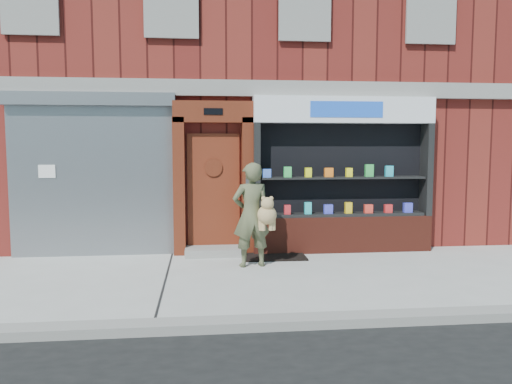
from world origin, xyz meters
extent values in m
plane|color=#9E9E99|center=(0.00, 0.00, 0.00)|extent=(80.00, 80.00, 0.00)
cube|color=gray|center=(0.00, -2.15, 0.06)|extent=(60.00, 0.30, 0.12)
cube|color=maroon|center=(0.00, 6.00, 4.00)|extent=(12.00, 8.00, 8.00)
cube|color=gray|center=(0.00, 1.92, 3.15)|extent=(12.00, 0.16, 0.30)
cube|color=black|center=(1.00, 1.97, 4.80)|extent=(0.90, 0.06, 1.40)
cube|color=gray|center=(1.00, 1.93, 4.80)|extent=(1.00, 0.06, 1.50)
cube|color=black|center=(3.50, 1.97, 4.80)|extent=(0.90, 0.06, 1.40)
cube|color=gray|center=(3.50, 1.93, 4.80)|extent=(1.00, 0.06, 1.50)
cube|color=gray|center=(-3.00, 1.94, 1.40)|extent=(3.00, 0.10, 2.80)
cube|color=slate|center=(-3.00, 1.88, 2.92)|extent=(3.10, 0.30, 0.24)
cube|color=white|center=(-3.80, 1.88, 1.60)|extent=(0.30, 0.01, 0.24)
cube|color=#501B0D|center=(-1.40, 1.86, 1.30)|extent=(0.22, 0.28, 2.60)
cube|color=#501B0D|center=(-0.10, 1.86, 1.30)|extent=(0.22, 0.28, 2.60)
cube|color=#501B0D|center=(-0.75, 1.86, 2.70)|extent=(1.50, 0.28, 0.40)
cube|color=black|center=(-0.75, 1.71, 2.70)|extent=(0.35, 0.01, 0.12)
cube|color=#602211|center=(-0.75, 1.97, 1.20)|extent=(1.00, 0.06, 2.20)
cylinder|color=black|center=(-0.75, 1.93, 1.65)|extent=(0.28, 0.02, 0.28)
cylinder|color=#501B0D|center=(-0.75, 1.92, 1.65)|extent=(0.34, 0.02, 0.34)
cube|color=gray|center=(-0.75, 1.70, 0.07)|extent=(1.10, 0.55, 0.15)
cube|color=slate|center=(-0.10, 1.71, 1.40)|extent=(0.10, 0.02, 0.18)
cube|color=maroon|center=(1.75, 1.80, 0.35)|extent=(3.50, 0.40, 0.70)
cube|color=black|center=(0.06, 1.80, 1.60)|extent=(0.12, 0.40, 1.80)
cube|color=black|center=(3.44, 1.80, 1.60)|extent=(0.12, 0.40, 1.80)
cube|color=black|center=(1.75, 1.99, 1.60)|extent=(3.30, 0.03, 1.80)
cube|color=black|center=(1.75, 1.80, 0.73)|extent=(3.20, 0.36, 0.06)
cube|color=black|center=(1.75, 1.80, 1.45)|extent=(3.20, 0.36, 0.04)
cube|color=white|center=(1.75, 1.80, 2.75)|extent=(3.50, 0.40, 0.50)
cube|color=blue|center=(1.75, 1.59, 2.75)|extent=(1.40, 0.01, 0.30)
cube|color=red|center=(0.25, 1.72, 0.86)|extent=(0.13, 0.09, 0.21)
cube|color=red|center=(0.65, 1.72, 0.85)|extent=(0.12, 0.09, 0.18)
cube|color=#26B6BE|center=(1.05, 1.72, 0.87)|extent=(0.13, 0.09, 0.23)
cube|color=#3E44D4|center=(1.45, 1.72, 0.85)|extent=(0.17, 0.09, 0.18)
cube|color=yellow|center=(1.85, 1.72, 0.87)|extent=(0.13, 0.09, 0.22)
cube|color=red|center=(2.25, 1.72, 0.84)|extent=(0.16, 0.09, 0.17)
cube|color=red|center=(2.65, 1.72, 0.84)|extent=(0.15, 0.09, 0.16)
cube|color=#3D42D1|center=(3.05, 1.72, 0.85)|extent=(0.17, 0.09, 0.19)
cube|color=#4572EC|center=(0.25, 1.72, 1.55)|extent=(0.16, 0.09, 0.16)
cube|color=green|center=(0.65, 1.72, 1.57)|extent=(0.14, 0.09, 0.20)
cube|color=yellow|center=(1.05, 1.72, 1.56)|extent=(0.12, 0.09, 0.18)
cube|color=orange|center=(1.45, 1.72, 1.56)|extent=(0.16, 0.09, 0.18)
cube|color=yellow|center=(1.85, 1.72, 1.56)|extent=(0.12, 0.09, 0.17)
cube|color=green|center=(2.25, 1.72, 1.59)|extent=(0.15, 0.09, 0.24)
cube|color=#26ACC2|center=(2.65, 1.72, 1.57)|extent=(0.15, 0.09, 0.21)
imported|color=#525638|center=(-0.14, 0.78, 0.89)|extent=(0.72, 0.53, 1.79)
sphere|color=tan|center=(0.11, 0.64, 0.91)|extent=(0.33, 0.33, 0.33)
sphere|color=tan|center=(0.11, 0.59, 1.11)|extent=(0.22, 0.22, 0.22)
sphere|color=tan|center=(0.05, 0.59, 1.19)|extent=(0.08, 0.08, 0.08)
sphere|color=tan|center=(0.18, 0.59, 1.19)|extent=(0.08, 0.08, 0.08)
cylinder|color=tan|center=(0.01, 0.64, 0.74)|extent=(0.08, 0.08, 0.20)
cylinder|color=tan|center=(0.22, 0.64, 0.74)|extent=(0.08, 0.08, 0.20)
cylinder|color=tan|center=(0.05, 0.62, 0.74)|extent=(0.08, 0.08, 0.20)
cylinder|color=tan|center=(0.18, 0.62, 0.74)|extent=(0.08, 0.08, 0.20)
cube|color=black|center=(0.36, 1.45, 0.01)|extent=(1.16, 0.82, 0.03)
camera|label=1|loc=(-0.97, -7.62, 2.09)|focal=35.00mm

